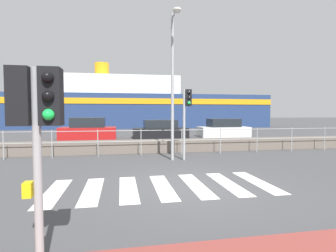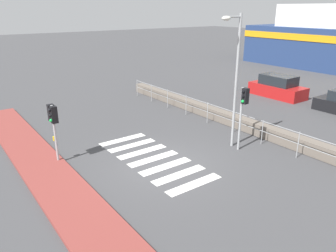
{
  "view_description": "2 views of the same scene",
  "coord_description": "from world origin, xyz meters",
  "px_view_note": "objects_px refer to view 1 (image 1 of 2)",
  "views": [
    {
      "loc": [
        -1.84,
        -6.71,
        1.97
      ],
      "look_at": [
        -0.26,
        2.0,
        1.5
      ],
      "focal_mm": 28.0,
      "sensor_mm": 36.0,
      "label": 1
    },
    {
      "loc": [
        9.91,
        -7.04,
        6.1
      ],
      "look_at": [
        -1.05,
        1.0,
        1.2
      ],
      "focal_mm": 35.0,
      "sensor_mm": 36.0,
      "label": 2
    }
  ],
  "objects_px": {
    "parked_car_black": "(160,130)",
    "parked_car_white": "(223,129)",
    "streetlamp": "(173,69)",
    "traffic_light_near": "(36,115)",
    "ferry_boat": "(128,106)",
    "parked_car_red": "(88,130)",
    "traffic_light_far": "(187,108)"
  },
  "relations": [
    {
      "from": "ferry_boat",
      "to": "parked_car_black",
      "type": "height_order",
      "value": "ferry_boat"
    },
    {
      "from": "ferry_boat",
      "to": "parked_car_white",
      "type": "xyz_separation_m",
      "value": [
        7.16,
        -15.31,
        -2.16
      ]
    },
    {
      "from": "traffic_light_near",
      "to": "parked_car_black",
      "type": "xyz_separation_m",
      "value": [
        3.99,
        16.6,
        -1.35
      ]
    },
    {
      "from": "parked_car_black",
      "to": "parked_car_white",
      "type": "height_order",
      "value": "parked_car_white"
    },
    {
      "from": "traffic_light_near",
      "to": "traffic_light_far",
      "type": "bearing_deg",
      "value": 62.8
    },
    {
      "from": "parked_car_red",
      "to": "parked_car_white",
      "type": "height_order",
      "value": "parked_car_red"
    },
    {
      "from": "traffic_light_near",
      "to": "traffic_light_far",
      "type": "height_order",
      "value": "traffic_light_far"
    },
    {
      "from": "ferry_boat",
      "to": "parked_car_white",
      "type": "bearing_deg",
      "value": -64.95
    },
    {
      "from": "traffic_light_near",
      "to": "parked_car_red",
      "type": "height_order",
      "value": "traffic_light_near"
    },
    {
      "from": "traffic_light_near",
      "to": "ferry_boat",
      "type": "relative_size",
      "value": 0.07
    },
    {
      "from": "traffic_light_near",
      "to": "ferry_boat",
      "type": "height_order",
      "value": "ferry_boat"
    },
    {
      "from": "parked_car_black",
      "to": "parked_car_white",
      "type": "relative_size",
      "value": 1.05
    },
    {
      "from": "parked_car_red",
      "to": "parked_car_black",
      "type": "bearing_deg",
      "value": -0.0
    },
    {
      "from": "traffic_light_near",
      "to": "parked_car_black",
      "type": "relative_size",
      "value": 0.6
    },
    {
      "from": "traffic_light_far",
      "to": "streetlamp",
      "type": "xyz_separation_m",
      "value": [
        -0.58,
        -0.11,
        1.56
      ]
    },
    {
      "from": "traffic_light_far",
      "to": "parked_car_white",
      "type": "distance_m",
      "value": 11.09
    },
    {
      "from": "streetlamp",
      "to": "parked_car_red",
      "type": "relative_size",
      "value": 1.48
    },
    {
      "from": "parked_car_black",
      "to": "traffic_light_near",
      "type": "bearing_deg",
      "value": -103.51
    },
    {
      "from": "traffic_light_far",
      "to": "streetlamp",
      "type": "distance_m",
      "value": 1.66
    },
    {
      "from": "parked_car_red",
      "to": "parked_car_white",
      "type": "xyz_separation_m",
      "value": [
        10.5,
        -0.0,
        -0.06
      ]
    },
    {
      "from": "traffic_light_far",
      "to": "traffic_light_near",
      "type": "bearing_deg",
      "value": -117.2
    },
    {
      "from": "streetlamp",
      "to": "parked_car_white",
      "type": "bearing_deg",
      "value": 57.75
    },
    {
      "from": "traffic_light_near",
      "to": "parked_car_red",
      "type": "bearing_deg",
      "value": 94.69
    },
    {
      "from": "streetlamp",
      "to": "parked_car_white",
      "type": "distance_m",
      "value": 11.79
    },
    {
      "from": "traffic_light_near",
      "to": "parked_car_white",
      "type": "height_order",
      "value": "traffic_light_near"
    },
    {
      "from": "parked_car_black",
      "to": "parked_car_white",
      "type": "distance_m",
      "value": 5.15
    },
    {
      "from": "parked_car_red",
      "to": "parked_car_black",
      "type": "relative_size",
      "value": 0.96
    },
    {
      "from": "traffic_light_near",
      "to": "streetlamp",
      "type": "relative_size",
      "value": 0.42
    },
    {
      "from": "traffic_light_near",
      "to": "ferry_boat",
      "type": "distance_m",
      "value": 31.99
    },
    {
      "from": "traffic_light_near",
      "to": "parked_car_white",
      "type": "distance_m",
      "value": 19.0
    },
    {
      "from": "traffic_light_near",
      "to": "parked_car_black",
      "type": "height_order",
      "value": "traffic_light_near"
    },
    {
      "from": "traffic_light_near",
      "to": "streetlamp",
      "type": "bearing_deg",
      "value": 66.28
    }
  ]
}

